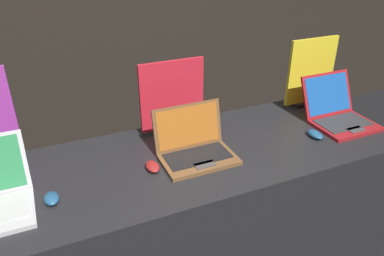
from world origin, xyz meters
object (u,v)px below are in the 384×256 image
object	(u,v)px
promo_stand_middle	(172,99)
promo_stand_back	(311,74)
mouse_front	(52,198)
laptop_back	(338,113)
laptop_middle	(195,146)
mouse_middle	(152,166)
mouse_back	(315,134)

from	to	relation	value
promo_stand_middle	promo_stand_back	world-z (taller)	promo_stand_back
mouse_front	laptop_back	world-z (taller)	laptop_back
laptop_middle	mouse_middle	size ratio (longest dim) A/B	3.53
promo_stand_middle	laptop_back	world-z (taller)	promo_stand_middle
laptop_middle	mouse_back	xyz separation A→B (m)	(0.67, -0.09, -0.04)
laptop_back	promo_stand_middle	bearing A→B (deg)	162.34
mouse_middle	mouse_back	bearing A→B (deg)	-3.90
mouse_front	laptop_back	xyz separation A→B (m)	(1.59, 0.09, 0.04)
mouse_middle	promo_stand_middle	world-z (taller)	promo_stand_middle
promo_stand_back	mouse_front	bearing A→B (deg)	-167.19
mouse_front	mouse_back	world-z (taller)	mouse_back
mouse_front	laptop_middle	world-z (taller)	laptop_middle
laptop_back	mouse_back	distance (m)	0.26
promo_stand_middle	mouse_middle	bearing A→B (deg)	-125.32
promo_stand_back	mouse_back	bearing A→B (deg)	-122.68
mouse_middle	mouse_back	world-z (taller)	mouse_back
promo_stand_middle	mouse_back	bearing A→B (deg)	-29.50
laptop_middle	laptop_back	xyz separation A→B (m)	(0.91, 0.01, 0.00)
mouse_middle	promo_stand_middle	size ratio (longest dim) A/B	0.25
laptop_back	promo_stand_back	bearing A→B (deg)	90.00
laptop_back	mouse_back	bearing A→B (deg)	-158.54
promo_stand_middle	promo_stand_back	size ratio (longest dim) A/B	0.94
mouse_front	laptop_middle	xyz separation A→B (m)	(0.68, 0.08, 0.04)
mouse_middle	laptop_back	distance (m)	1.14
laptop_back	mouse_back	world-z (taller)	laptop_back
promo_stand_middle	mouse_back	size ratio (longest dim) A/B	3.91
mouse_front	laptop_middle	size ratio (longest dim) A/B	0.26
mouse_front	mouse_middle	bearing A→B (deg)	7.20
laptop_middle	promo_stand_middle	distance (m)	0.32
laptop_middle	mouse_front	bearing A→B (deg)	-173.05
laptop_middle	mouse_back	distance (m)	0.68
mouse_front	mouse_middle	size ratio (longest dim) A/B	0.91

